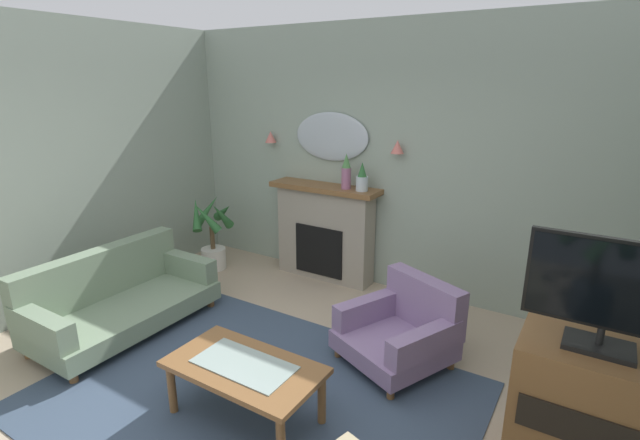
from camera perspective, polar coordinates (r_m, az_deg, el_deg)
name	(u,v)px	position (r m, az deg, el deg)	size (l,w,h in m)	color
floor	(236,419)	(3.77, -10.23, -22.88)	(6.39, 6.26, 0.10)	tan
wall_back	(392,161)	(5.26, 8.85, 7.16)	(6.39, 0.10, 2.96)	#93A393
wall_left	(7,176)	(5.29, -33.97, 4.54)	(0.10, 6.26, 2.96)	gray
patterned_rug	(253,398)	(3.85, -8.16, -20.74)	(3.20, 2.40, 0.01)	#38475B
fireplace	(325,233)	(5.62, 0.56, -1.59)	(1.36, 0.36, 1.16)	gray
mantel_vase_right	(346,172)	(5.25, 3.24, 5.91)	(0.11, 0.11, 0.40)	#9E6084
mantel_vase_centre	(362,179)	(5.17, 5.17, 5.07)	(0.13, 0.13, 0.32)	silver
wall_mirror	(331,137)	(5.49, 1.38, 10.18)	(0.96, 0.06, 0.56)	#B2BCC6
wall_sconce_left	(271,137)	(5.93, -6.07, 10.10)	(0.14, 0.14, 0.14)	#D17066
wall_sconce_right	(397,147)	(5.07, 9.47, 8.84)	(0.14, 0.14, 0.14)	#D17066
coffee_table	(244,372)	(3.47, -9.25, -17.86)	(1.10, 0.60, 0.45)	brown
floral_couch	(118,297)	(4.98, -23.49, -8.66)	(0.87, 1.72, 0.76)	gray
armchair_by_coffee_table	(403,328)	(4.14, 10.11, -12.94)	(1.06, 1.07, 0.71)	gray
tv_cabinet	(585,413)	(3.37, 29.70, -19.87)	(0.80, 0.57, 0.90)	brown
tv_flatscreen	(609,292)	(2.98, 31.89, -7.52)	(0.84, 0.24, 0.65)	black
potted_plant_tall_palm	(212,235)	(6.06, -13.05, -1.81)	(0.58, 0.59, 0.94)	silver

